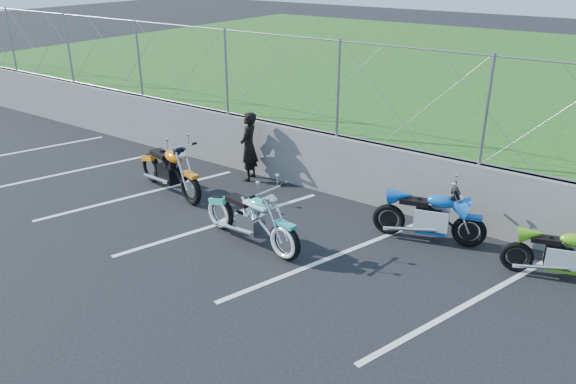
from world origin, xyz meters
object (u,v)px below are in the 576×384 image
Objects in this scene: cruiser_turquoise at (252,220)px; sportbike_green at (562,256)px; person_standing at (249,147)px; sportbike_blue at (430,218)px; naked_orange at (170,172)px.

sportbike_green is at bearing 30.89° from cruiser_turquoise.
person_standing is (-6.76, 0.46, 0.40)m from sportbike_green.
sportbike_blue is (2.53, 1.96, -0.02)m from cruiser_turquoise.
naked_orange is 1.86m from person_standing.
cruiser_turquoise is at bearing -174.15° from sportbike_green.
person_standing reaches higher than sportbike_blue.
cruiser_turquoise is 3.01m from naked_orange.
naked_orange is at bearing 171.98° from sportbike_green.
naked_orange is at bearing -45.23° from person_standing.
sportbike_blue is at bearing 46.18° from cruiser_turquoise.
person_standing is at bearing 138.34° from cruiser_turquoise.
cruiser_turquoise is at bearing -2.06° from naked_orange.
sportbike_green is 6.79m from person_standing.
sportbike_blue is (-2.21, 0.00, 0.06)m from sportbike_green.
cruiser_turquoise is 1.36× the size of sportbike_green.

